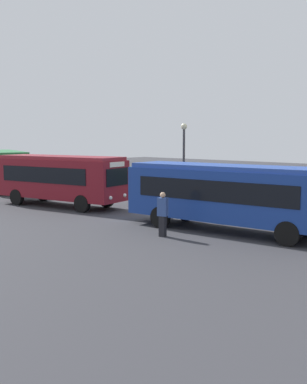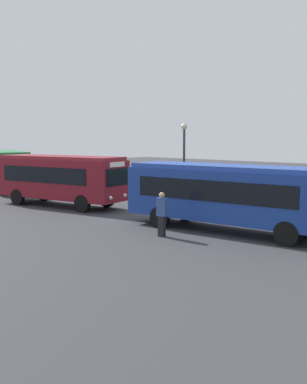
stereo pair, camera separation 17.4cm
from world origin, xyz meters
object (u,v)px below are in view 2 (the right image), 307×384
object	(u,v)px
lamppost	(184,155)
bus_blue	(230,194)
bus_maroon	(61,177)
person_center	(162,213)
person_left	(192,200)
bus_green	(5,167)

from	to	relation	value
lamppost	bus_blue	bearing A→B (deg)	-32.67
bus_maroon	person_center	xyz separation A→B (m)	(10.35, -2.22, -0.77)
person_left	person_center	distance (m)	4.48
bus_maroon	person_center	size ratio (longest dim) A/B	4.67
person_center	bus_green	bearing A→B (deg)	-117.26
bus_blue	person_left	world-z (taller)	bus_blue
bus_blue	person_center	distance (m)	3.29
person_left	person_center	size ratio (longest dim) A/B	0.99
person_center	lamppost	xyz separation A→B (m)	(-4.03, 6.39, 2.16)
bus_green	person_center	size ratio (longest dim) A/B	4.63
bus_green	lamppost	bearing A→B (deg)	26.72
bus_green	bus_blue	world-z (taller)	bus_green
lamppost	person_left	bearing A→B (deg)	-43.18
person_left	person_center	xyz separation A→B (m)	(1.65, -4.16, 0.02)
bus_maroon	person_left	xyz separation A→B (m)	(8.70, 1.94, -0.78)
lamppost	bus_maroon	bearing A→B (deg)	-146.62
person_center	lamppost	size ratio (longest dim) A/B	0.38
bus_blue	lamppost	bearing A→B (deg)	141.44
person_left	lamppost	world-z (taller)	lamppost
bus_maroon	person_left	world-z (taller)	bus_maroon
bus_green	bus_maroon	world-z (taller)	bus_green
bus_maroon	bus_blue	size ratio (longest dim) A/B	0.88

